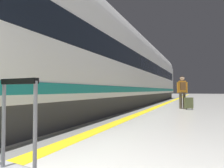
{
  "coord_description": "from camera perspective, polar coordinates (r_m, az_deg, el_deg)",
  "views": [
    {
      "loc": [
        1.51,
        -0.4,
        0.96
      ],
      "look_at": [
        -1.09,
        5.59,
        1.17
      ],
      "focal_mm": 32.16,
      "sensor_mm": 36.0,
      "label": 1
    }
  ],
  "objects": [
    {
      "name": "high_speed_train",
      "position": [
        10.74,
        -0.81,
        6.47
      ],
      "size": [
        2.94,
        33.66,
        4.97
      ],
      "color": "#38383D",
      "rests_on": "ground"
    },
    {
      "name": "passenger_near",
      "position": [
        11.06,
        19.37,
        -1.39
      ],
      "size": [
        0.52,
        0.39,
        1.72
      ],
      "color": "brown",
      "rests_on": "ground"
    },
    {
      "name": "safety_line_strip",
      "position": [
        10.68,
        11.32,
        -6.89
      ],
      "size": [
        0.36,
        80.0,
        0.01
      ],
      "primitive_type": "cube",
      "color": "yellow",
      "rests_on": "ground"
    },
    {
      "name": "suitcase_near",
      "position": [
        10.75,
        20.96,
        -5.05
      ],
      "size": [
        0.44,
        0.37,
        0.6
      ],
      "color": "#596038",
      "rests_on": "ground"
    },
    {
      "name": "tactile_edge_band",
      "position": [
        10.76,
        9.55,
        -6.87
      ],
      "size": [
        0.64,
        80.0,
        0.01
      ],
      "primitive_type": "cube",
      "color": "slate",
      "rests_on": "ground"
    }
  ]
}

